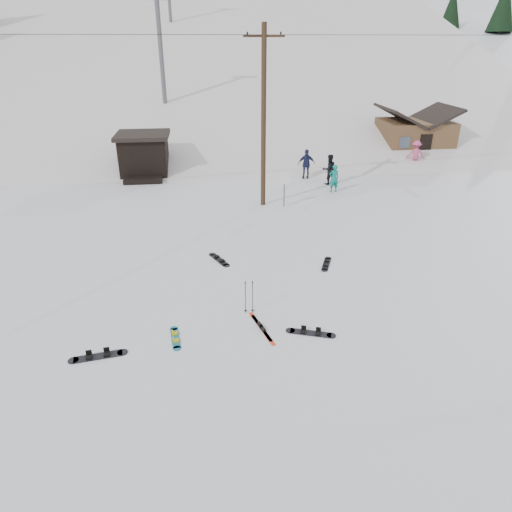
{
  "coord_description": "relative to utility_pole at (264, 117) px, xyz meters",
  "views": [
    {
      "loc": [
        -1.22,
        -9.76,
        8.28
      ],
      "look_at": [
        0.49,
        4.54,
        1.4
      ],
      "focal_mm": 32.0,
      "sensor_mm": 36.0,
      "label": 1
    }
  ],
  "objects": [
    {
      "name": "skier_teal",
      "position": [
        4.46,
        1.76,
        -3.86
      ],
      "size": [
        0.65,
        0.48,
        1.64
      ],
      "primitive_type": "imported",
      "rotation": [
        0.0,
        0.0,
        3.29
      ],
      "color": "#0B7669",
      "rests_on": "ground"
    },
    {
      "name": "lift_tower_near",
      "position": [
        -6.0,
        16.0,
        3.18
      ],
      "size": [
        2.2,
        0.36,
        8.0
      ],
      "color": "#595B60",
      "rests_on": "ski_slope"
    },
    {
      "name": "board_scatter_a",
      "position": [
        -6.48,
        -12.71,
        -4.65
      ],
      "size": [
        1.65,
        0.53,
        0.12
      ],
      "rotation": [
        0.0,
        0.0,
        0.16
      ],
      "color": "black",
      "rests_on": "ground"
    },
    {
      "name": "ski_poles",
      "position": [
        -1.91,
        -10.84,
        -4.08
      ],
      "size": [
        0.32,
        0.09,
        1.17
      ],
      "color": "black",
      "rests_on": "ground"
    },
    {
      "name": "skier_pink",
      "position": [
        11.74,
        6.72,
        -3.74
      ],
      "size": [
        1.33,
        0.93,
        1.88
      ],
      "primitive_type": "imported",
      "rotation": [
        0.0,
        0.0,
        2.94
      ],
      "color": "#C64677",
      "rests_on": "ground"
    },
    {
      "name": "skier_dark",
      "position": [
        4.6,
        3.41,
        -3.75
      ],
      "size": [
        1.03,
        0.88,
        1.86
      ],
      "primitive_type": "imported",
      "rotation": [
        0.0,
        0.0,
        3.35
      ],
      "color": "black",
      "rests_on": "ground"
    },
    {
      "name": "board_scatter_f",
      "position": [
        1.58,
        -7.66,
        -4.66
      ],
      "size": [
        0.7,
        1.32,
        0.1
      ],
      "rotation": [
        0.0,
        0.0,
        1.18
      ],
      "color": "black",
      "rests_on": "ground"
    },
    {
      "name": "trail_sign",
      "position": [
        1.1,
        -0.42,
        -3.41
      ],
      "size": [
        0.5,
        0.09,
        1.85
      ],
      "color": "#595B60",
      "rests_on": "ground"
    },
    {
      "name": "ground",
      "position": [
        -2.0,
        -14.0,
        -4.68
      ],
      "size": [
        200.0,
        200.0,
        0.0
      ],
      "primitive_type": "plane",
      "color": "white",
      "rests_on": "ground"
    },
    {
      "name": "ski_slope",
      "position": [
        -2.0,
        41.0,
        -16.68
      ],
      "size": [
        60.0,
        85.24,
        65.97
      ],
      "primitive_type": "cube",
      "rotation": [
        0.31,
        0.0,
        0.0
      ],
      "color": "silver",
      "rests_on": "ground"
    },
    {
      "name": "utility_pole",
      "position": [
        0.0,
        0.0,
        0.0
      ],
      "size": [
        2.0,
        0.26,
        9.0
      ],
      "color": "#3A2819",
      "rests_on": "ground"
    },
    {
      "name": "skier_navy",
      "position": [
        3.48,
        4.82,
        -3.73
      ],
      "size": [
        1.15,
        0.57,
        1.9
      ],
      "primitive_type": "imported",
      "rotation": [
        0.0,
        0.0,
        3.04
      ],
      "color": "#1B2143",
      "rests_on": "ground"
    },
    {
      "name": "hero_snowboard",
      "position": [
        -4.31,
        -12.07,
        -4.66
      ],
      "size": [
        0.38,
        1.29,
        0.09
      ],
      "rotation": [
        0.0,
        0.0,
        1.7
      ],
      "color": "#18719D",
      "rests_on": "ground"
    },
    {
      "name": "cabin",
      "position": [
        13.0,
        10.0,
        -3.2
      ],
      "size": [
        5.39,
        4.4,
        3.77
      ],
      "color": "brown",
      "rests_on": "ground"
    },
    {
      "name": "hero_skis",
      "position": [
        -1.62,
        -11.85,
        -4.65
      ],
      "size": [
        0.62,
        1.89,
        0.1
      ],
      "rotation": [
        0.0,
        0.0,
        0.27
      ],
      "color": "red",
      "rests_on": "ground"
    },
    {
      "name": "lift_hut",
      "position": [
        -7.0,
        6.94,
        -3.32
      ],
      "size": [
        3.4,
        4.1,
        2.75
      ],
      "color": "black",
      "rests_on": "ground"
    },
    {
      "name": "treeline_crest",
      "position": [
        -2.0,
        72.0,
        -4.68
      ],
      "size": [
        50.0,
        6.0,
        10.0
      ],
      "primitive_type": null,
      "color": "black",
      "rests_on": "ski_slope"
    },
    {
      "name": "ridge_right",
      "position": [
        36.0,
        36.0,
        -15.68
      ],
      "size": [
        45.66,
        93.98,
        54.59
      ],
      "primitive_type": "cube",
      "rotation": [
        0.21,
        -0.05,
        -0.12
      ],
      "color": "white",
      "rests_on": "ground"
    },
    {
      "name": "board_scatter_b",
      "position": [
        -2.73,
        -6.76,
        -4.65
      ],
      "size": [
        0.82,
        1.42,
        0.11
      ],
      "rotation": [
        0.0,
        0.0,
        2.02
      ],
      "color": "black",
      "rests_on": "ground"
    },
    {
      "name": "board_scatter_d",
      "position": [
        -0.14,
        -12.3,
        -4.65
      ],
      "size": [
        1.5,
        0.7,
        0.11
      ],
      "rotation": [
        0.0,
        0.0,
        -0.33
      ],
      "color": "black",
      "rests_on": "ground"
    }
  ]
}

